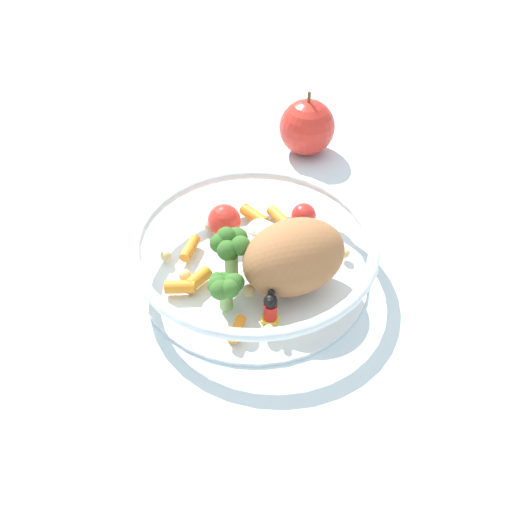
# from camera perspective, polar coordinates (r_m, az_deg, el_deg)

# --- Properties ---
(ground_plane) EXTENTS (2.40, 2.40, 0.00)m
(ground_plane) POSITION_cam_1_polar(r_m,az_deg,el_deg) (0.53, -0.86, -3.17)
(ground_plane) COLOR silver
(food_container) EXTENTS (0.22, 0.22, 0.07)m
(food_container) POSITION_cam_1_polar(r_m,az_deg,el_deg) (0.52, 0.81, 0.22)
(food_container) COLOR white
(food_container) RESTS_ON ground_plane
(loose_apple) EXTENTS (0.07, 0.07, 0.08)m
(loose_apple) POSITION_cam_1_polar(r_m,az_deg,el_deg) (0.70, 5.11, 12.65)
(loose_apple) COLOR red
(loose_apple) RESTS_ON ground_plane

